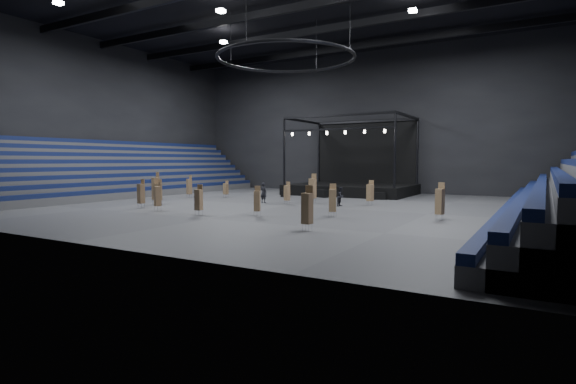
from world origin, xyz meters
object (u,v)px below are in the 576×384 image
Objects in this scene: chair_stack_5 at (226,189)px; chair_stack_12 at (370,192)px; chair_stack_0 at (199,199)px; chair_stack_13 at (440,201)px; chair_stack_4 at (287,192)px; chair_stack_10 at (141,193)px; chair_stack_6 at (189,186)px; flight_case_left at (285,194)px; chair_stack_2 at (257,200)px; chair_stack_8 at (159,192)px; chair_stack_11 at (313,188)px; chair_stack_3 at (158,196)px; flight_case_mid at (322,194)px; crew_member at (341,197)px; stage at (354,182)px; chair_stack_1 at (156,188)px; chair_stack_7 at (307,208)px; chair_stack_9 at (333,200)px; flight_case_right at (380,196)px; man_center at (264,193)px.

chair_stack_12 reaches higher than chair_stack_5.
chair_stack_0 is 17.13m from chair_stack_13.
chair_stack_4 is 0.85× the size of chair_stack_10.
flight_case_left is at bearing 51.75° from chair_stack_6.
chair_stack_2 is 12.67m from chair_stack_8.
flight_case_left is at bearing 148.78° from chair_stack_11.
chair_stack_3 reaches higher than chair_stack_5.
crew_member is at bearing -54.55° from flight_case_mid.
chair_stack_3 is at bearing -42.46° from chair_stack_6.
chair_stack_6 is (-13.55, -13.95, -0.19)m from stage.
chair_stack_8 is (-9.39, -14.94, 0.79)m from flight_case_mid.
chair_stack_4 reaches higher than chair_stack_5.
chair_stack_8 is (-12.45, 2.39, 0.08)m from chair_stack_2.
chair_stack_1 is 9.45m from chair_stack_5.
chair_stack_13 reaches higher than flight_case_mid.
chair_stack_1 is 0.52m from chair_stack_8.
chair_stack_5 is (-3.31, 13.10, -0.23)m from chair_stack_3.
chair_stack_13 is (20.82, 5.50, 0.09)m from chair_stack_3.
chair_stack_7 is 1.09× the size of chair_stack_9.
chair_stack_2 is at bearing -75.81° from chair_stack_11.
chair_stack_6 is 1.05× the size of chair_stack_8.
flight_case_right is 0.55× the size of chair_stack_4.
crew_member is (-2.02, -1.93, -0.35)m from chair_stack_12.
chair_stack_10 is at bearing -51.30° from chair_stack_1.
chair_stack_0 is 0.93× the size of chair_stack_10.
chair_stack_7 is at bearing -99.12° from chair_stack_9.
flight_case_mid is 8.74m from man_center.
chair_stack_5 is at bearing -175.80° from chair_stack_11.
flight_case_mid is 0.55× the size of chair_stack_8.
flight_case_left is 17.42m from chair_stack_2.
stage is at bearing 112.40° from chair_stack_7.
flight_case_right is 0.50× the size of chair_stack_0.
chair_stack_10 reaches higher than flight_case_mid.
chair_stack_10 is (0.42, -12.20, 0.27)m from chair_stack_5.
crew_member is at bearing 166.61° from chair_stack_13.
chair_stack_3 is at bearing -111.82° from chair_stack_4.
chair_stack_5 is (-8.10, 13.65, -0.19)m from chair_stack_0.
chair_stack_1 is at bearing -138.50° from chair_stack_4.
chair_stack_12 is at bearing -37.78° from flight_case_mid.
flight_case_left is at bearing 81.97° from chair_stack_1.
man_center is (1.70, -7.06, 0.64)m from flight_case_left.
chair_stack_4 is at bearing -58.59° from flight_case_left.
flight_case_left is at bearing 132.10° from chair_stack_4.
chair_stack_2 is 16.94m from chair_stack_5.
chair_stack_5 is at bearing -141.46° from flight_case_left.
chair_stack_6 reaches higher than chair_stack_0.
chair_stack_13 is (7.50, -7.19, 0.11)m from chair_stack_12.
chair_stack_1 is at bearing 145.63° from chair_stack_2.
crew_member is (2.50, 9.52, -0.28)m from chair_stack_2.
chair_stack_4 is at bearing 50.39° from chair_stack_10.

